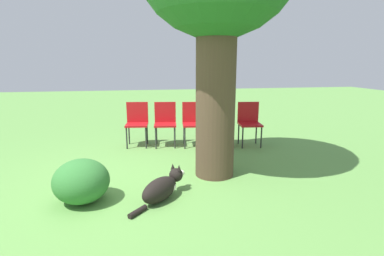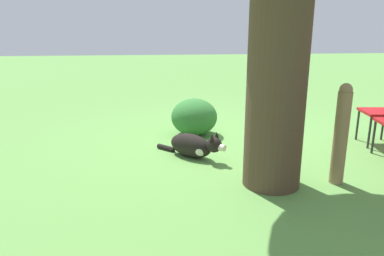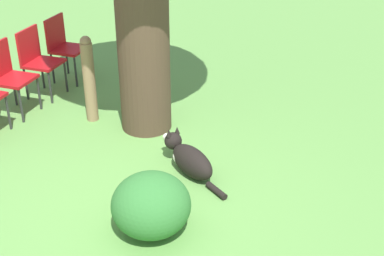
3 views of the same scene
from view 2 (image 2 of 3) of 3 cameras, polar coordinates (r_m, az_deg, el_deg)
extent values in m
plane|color=#609947|center=(4.98, 6.67, -3.30)|extent=(30.00, 30.00, 0.00)
cylinder|color=#4C3828|center=(3.70, 12.97, 9.94)|extent=(0.58, 0.58, 2.54)
ellipsoid|color=black|center=(4.65, -0.21, -2.67)|extent=(0.61, 0.59, 0.29)
ellipsoid|color=silver|center=(4.57, 1.44, -3.24)|extent=(0.30, 0.30, 0.18)
sphere|color=black|center=(4.44, 3.39, -2.58)|extent=(0.26, 0.26, 0.18)
cylinder|color=silver|center=(4.39, 4.54, -3.01)|extent=(0.11, 0.11, 0.08)
cone|color=black|center=(4.44, 3.78, -1.06)|extent=(0.06, 0.06, 0.08)
cone|color=black|center=(4.36, 3.05, -1.37)|extent=(0.06, 0.06, 0.08)
cylinder|color=black|center=(4.94, -3.97, -3.03)|extent=(0.24, 0.23, 0.06)
cylinder|color=#937551|center=(4.10, 21.69, -1.50)|extent=(0.14, 0.14, 0.97)
sphere|color=#937551|center=(3.99, 22.42, 5.45)|extent=(0.13, 0.13, 0.13)
cube|color=#B21419|center=(5.66, 26.58, 2.19)|extent=(0.46, 0.48, 0.04)
cylinder|color=#2D2D2D|center=(5.47, 25.43, -0.64)|extent=(0.03, 0.03, 0.43)
cylinder|color=#2D2D2D|center=(5.81, 23.91, 0.42)|extent=(0.03, 0.03, 0.43)
cylinder|color=#2D2D2D|center=(5.96, 27.09, 0.40)|extent=(0.03, 0.03, 0.43)
cylinder|color=#2D2D2D|center=(5.29, 25.94, -1.24)|extent=(0.03, 0.03, 0.43)
ellipsoid|color=#337533|center=(5.54, 0.34, 1.70)|extent=(0.68, 0.68, 0.54)
camera|label=1|loc=(5.55, -40.40, 12.92)|focal=28.00mm
camera|label=3|loc=(8.96, -10.21, 24.22)|focal=50.00mm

